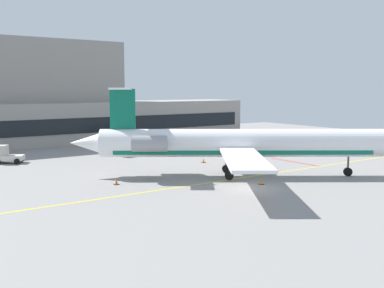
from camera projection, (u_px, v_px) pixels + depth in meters
ground at (249, 188)px, 42.87m from camera, size 120.00×120.00×0.11m
terminal_building at (27, 103)px, 75.26m from camera, size 76.20×11.46×17.50m
regional_jet at (237, 143)px, 48.07m from camera, size 30.91×25.95×9.35m
baggage_tug at (6, 155)px, 56.74m from camera, size 3.78×3.34×2.25m
pushback_tractor at (133, 149)px, 63.28m from camera, size 3.59×2.55×2.14m
fuel_tank at (149, 139)px, 72.13m from camera, size 8.11×2.15×2.25m
safety_cone_alpha at (116, 182)px, 44.24m from camera, size 0.47×0.47×0.55m
safety_cone_bravo at (203, 161)px, 57.26m from camera, size 0.47×0.47×0.55m
safety_cone_charlie at (261, 182)px, 44.29m from camera, size 0.47×0.47×0.55m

